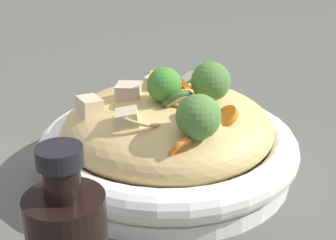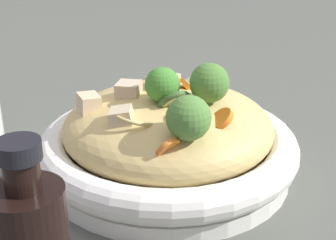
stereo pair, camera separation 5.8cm
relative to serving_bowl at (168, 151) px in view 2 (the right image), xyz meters
name	(u,v)px [view 2 (the right image)]	position (x,y,z in m)	size (l,w,h in m)	color
ground_plane	(168,171)	(0.00, 0.00, -0.03)	(3.00, 3.00, 0.00)	#50544B
serving_bowl	(168,151)	(0.00, 0.00, 0.00)	(0.30, 0.30, 0.06)	white
noodle_heap	(168,126)	(0.00, 0.00, 0.03)	(0.24, 0.24, 0.09)	tan
broccoli_florets	(190,97)	(0.05, 0.01, 0.09)	(0.12, 0.10, 0.07)	#96B772
carrot_coins	(173,103)	(0.01, 0.00, 0.06)	(0.23, 0.11, 0.04)	orange
zucchini_slices	(185,90)	(-0.01, 0.02, 0.07)	(0.12, 0.09, 0.04)	beige
chicken_chunks	(130,96)	(-0.01, -0.04, 0.07)	(0.11, 0.12, 0.03)	beige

